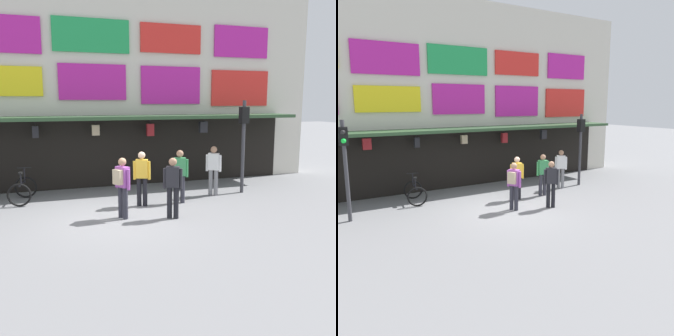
% 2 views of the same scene
% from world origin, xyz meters
% --- Properties ---
extents(ground_plane, '(80.00, 80.00, 0.00)m').
position_xyz_m(ground_plane, '(0.00, 0.00, 0.00)').
color(ground_plane, slate).
extents(shopfront, '(18.00, 2.60, 8.00)m').
position_xyz_m(shopfront, '(0.00, 4.57, 3.96)').
color(shopfront, beige).
rests_on(shopfront, ground).
extents(traffic_light_far, '(0.29, 0.33, 3.20)m').
position_xyz_m(traffic_light_far, '(4.75, 1.52, 2.14)').
color(traffic_light_far, '#38383D').
rests_on(traffic_light_far, ground).
extents(bicycle_parked, '(0.88, 1.25, 1.05)m').
position_xyz_m(bicycle_parked, '(-2.51, 2.54, 0.39)').
color(bicycle_parked, black).
rests_on(bicycle_parked, ground).
extents(pedestrian_in_yellow, '(0.50, 0.44, 1.68)m').
position_xyz_m(pedestrian_in_yellow, '(0.98, 0.91, 0.98)').
color(pedestrian_in_yellow, black).
rests_on(pedestrian_in_yellow, ground).
extents(pedestrian_in_blue, '(0.52, 0.30, 1.68)m').
position_xyz_m(pedestrian_in_blue, '(2.19, 0.86, 0.95)').
color(pedestrian_in_blue, '#2D2D38').
rests_on(pedestrian_in_blue, ground).
extents(pedestrian_in_red, '(0.48, 0.36, 1.68)m').
position_xyz_m(pedestrian_in_red, '(1.45, -0.61, 0.95)').
color(pedestrian_in_red, black).
rests_on(pedestrian_in_red, ground).
extents(pedestrian_in_green, '(0.47, 0.48, 1.68)m').
position_xyz_m(pedestrian_in_green, '(0.14, -0.20, 0.98)').
color(pedestrian_in_green, '#2D2D38').
rests_on(pedestrian_in_green, ground).
extents(pedestrian_in_black, '(0.46, 0.38, 1.68)m').
position_xyz_m(pedestrian_in_black, '(3.62, 1.46, 0.95)').
color(pedestrian_in_black, gray).
rests_on(pedestrian_in_black, ground).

